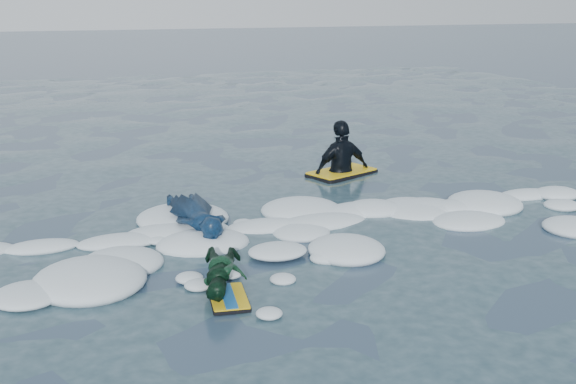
# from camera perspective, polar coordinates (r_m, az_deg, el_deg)

# --- Properties ---
(ground) EXTENTS (120.00, 120.00, 0.00)m
(ground) POSITION_cam_1_polar(r_m,az_deg,el_deg) (8.48, -3.11, -6.12)
(ground) COLOR #1B2C41
(ground) RESTS_ON ground
(foam_band) EXTENTS (12.00, 3.10, 0.30)m
(foam_band) POSITION_cam_1_polar(r_m,az_deg,el_deg) (9.42, -4.80, -3.92)
(foam_band) COLOR white
(foam_band) RESTS_ON ground
(prone_woman_unit) EXTENTS (0.96, 1.76, 0.44)m
(prone_woman_unit) POSITION_cam_1_polar(r_m,az_deg,el_deg) (9.69, -7.13, -2.01)
(prone_woman_unit) COLOR black
(prone_woman_unit) RESTS_ON ground
(prone_child_unit) EXTENTS (0.83, 1.17, 0.41)m
(prone_child_unit) POSITION_cam_1_polar(r_m,az_deg,el_deg) (7.75, -5.11, -6.63)
(prone_child_unit) COLOR black
(prone_child_unit) RESTS_ON ground
(waiting_rider_unit) EXTENTS (1.39, 1.10, 1.84)m
(waiting_rider_unit) POSITION_cam_1_polar(r_m,az_deg,el_deg) (12.79, 4.26, 1.60)
(waiting_rider_unit) COLOR black
(waiting_rider_unit) RESTS_ON ground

